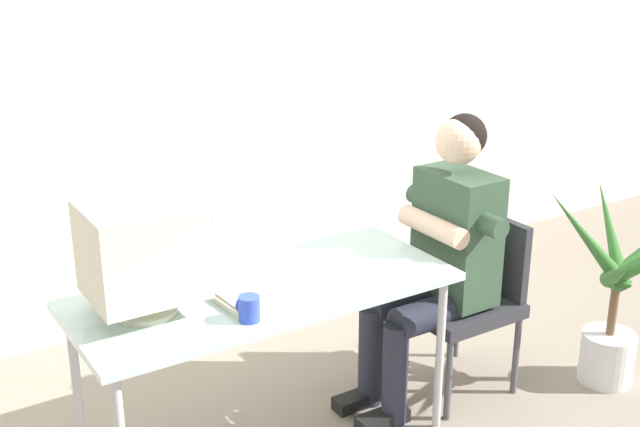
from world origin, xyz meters
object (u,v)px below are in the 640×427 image
Objects in this scene: office_chair at (467,292)px; potted_plant at (617,292)px; crt_monitor at (143,251)px; keyboard at (235,294)px; person_seated at (440,252)px; desk_mug at (249,308)px; desk at (265,300)px.

potted_plant is at bearing -31.32° from office_chair.
crt_monitor reaches higher than office_chair.
keyboard is 1.20m from office_chair.
crt_monitor is 1.34m from person_seated.
keyboard is 0.44× the size of potted_plant.
desk is at bearing 50.40° from desk_mug.
crt_monitor is 0.99× the size of keyboard.
crt_monitor is at bearing 139.02° from desk_mug.
desk_mug is (0.28, -0.24, -0.19)m from crt_monitor.
crt_monitor reaches higher than desk.
office_chair is at bearing -1.30° from desk.
desk is 0.85m from person_seated.
person_seated is 14.07× the size of desk_mug.
potted_plant reaches higher than keyboard.
desk is 1.14× the size of person_seated.
keyboard is at bearing -179.65° from office_chair.
potted_plant is at bearing -25.10° from person_seated.
desk is 1.83× the size of office_chair.
crt_monitor is (-0.46, 0.03, 0.30)m from desk.
desk is 1.05m from office_chair.
desk is 0.30m from desk_mug.
crt_monitor reaches higher than keyboard.
potted_plant is at bearing -11.31° from keyboard.
person_seated is (-0.18, -0.00, 0.24)m from office_chair.
desk_mug is at bearing -170.91° from office_chair.
potted_plant is (0.77, -0.36, -0.24)m from person_seated.
person_seated reaches higher than desk_mug.
potted_plant is at bearing -13.28° from desk.
desk is 0.55m from crt_monitor.
keyboard is 4.50× the size of desk_mug.
keyboard is 0.51× the size of office_chair.
desk is at bearing 178.70° from office_chair.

